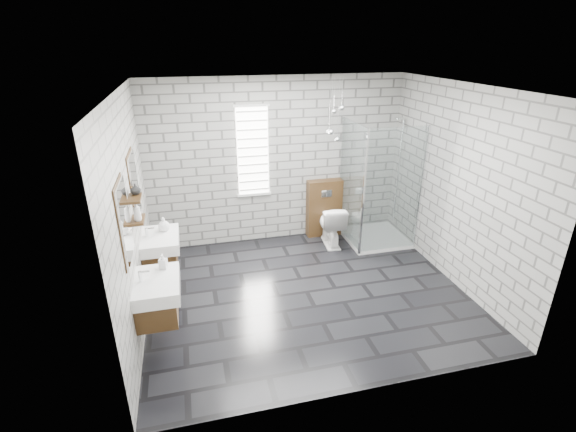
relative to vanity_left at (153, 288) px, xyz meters
name	(u,v)px	position (x,y,z in m)	size (l,w,h in m)	color
floor	(307,293)	(1.91, 0.62, -0.77)	(4.20, 3.60, 0.02)	black
ceiling	(311,87)	(1.91, 0.62, 1.95)	(4.20, 3.60, 0.02)	white
wall_back	(277,162)	(1.91, 2.43, 0.59)	(4.20, 0.02, 2.70)	gray
wall_front	(369,274)	(1.91, -1.19, 0.59)	(4.20, 0.02, 2.70)	gray
wall_left	(131,216)	(-0.20, 0.62, 0.59)	(0.02, 3.60, 2.70)	gray
wall_right	(458,187)	(4.02, 0.62, 0.59)	(0.02, 3.60, 2.70)	gray
vanity_left	(153,288)	(0.00, 0.00, 0.00)	(0.47, 0.70, 1.57)	#442D15
vanity_right	(157,242)	(0.00, 1.11, 0.00)	(0.47, 0.70, 1.57)	#442D15
shelf_lower	(138,220)	(-0.12, 0.57, 0.56)	(0.14, 0.30, 0.03)	#442D15
shelf_upper	(135,198)	(-0.12, 0.57, 0.82)	(0.14, 0.30, 0.03)	#442D15
window	(253,152)	(1.51, 2.40, 0.79)	(0.56, 0.05, 1.48)	white
cistern_panel	(324,208)	(2.71, 2.32, -0.26)	(0.60, 0.20, 1.00)	#442D15
flush_plate	(327,194)	(2.71, 2.21, 0.04)	(0.18, 0.01, 0.12)	silver
shower_enclosure	(374,215)	(3.41, 1.80, -0.25)	(1.00, 1.00, 2.03)	white
pendant_cluster	(334,124)	(2.71, 1.98, 1.26)	(0.29, 0.27, 0.97)	silver
toilet	(331,224)	(2.71, 1.94, -0.41)	(0.39, 0.69, 0.70)	white
soap_bottle_a	(163,261)	(0.11, 0.23, 0.18)	(0.08, 0.08, 0.18)	#B2B2B2
soap_bottle_b	(164,224)	(0.10, 1.24, 0.19)	(0.15, 0.15, 0.19)	#B2B2B2
soap_bottle_c	(137,211)	(-0.11, 0.51, 0.69)	(0.08, 0.09, 0.22)	#B2B2B2
vase	(135,189)	(-0.11, 0.66, 0.90)	(0.12, 0.12, 0.12)	#B2B2B2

